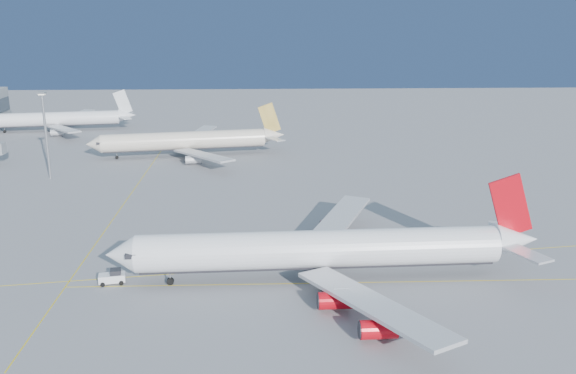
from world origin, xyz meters
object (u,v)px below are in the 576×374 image
object	(u,v)px
airliner_third	(60,119)
pushback_tug	(113,277)
airliner_virgin	(328,250)
light_mast	(45,128)
airliner_etihad	(189,141)

from	to	relation	value
airliner_third	pushback_tug	distance (m)	147.99
airliner_virgin	light_mast	distance (m)	97.98
airliner_virgin	pushback_tug	world-z (taller)	airliner_virgin
airliner_etihad	airliner_third	world-z (taller)	airliner_etihad
airliner_third	light_mast	world-z (taller)	light_mast
pushback_tug	light_mast	size ratio (longest dim) A/B	0.20
airliner_third	light_mast	size ratio (longest dim) A/B	2.38
airliner_etihad	light_mast	bearing A→B (deg)	-152.40
airliner_third	light_mast	xyz separation A→B (m)	(18.12, -69.68, 9.33)
airliner_etihad	pushback_tug	size ratio (longest dim) A/B	13.10
light_mast	pushback_tug	bearing A→B (deg)	-65.00
airliner_etihad	light_mast	world-z (taller)	light_mast
airliner_third	light_mast	bearing A→B (deg)	-84.24
airliner_etihad	pushback_tug	distance (m)	95.77
airliner_third	pushback_tug	xyz separation A→B (m)	(50.48, -139.08, -3.41)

